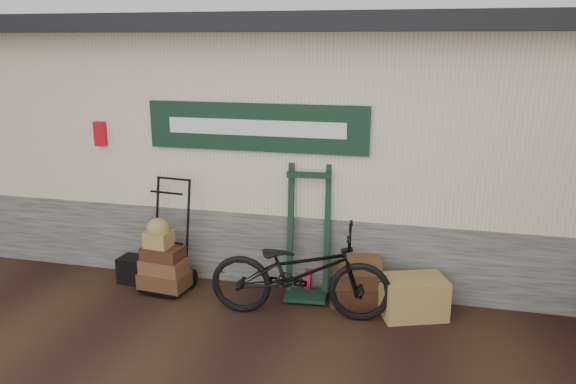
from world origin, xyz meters
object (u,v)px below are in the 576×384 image
object	(u,v)px
bicycle	(300,267)
black_trunk	(133,269)
wicker_hamper	(413,297)
green_barrow	(308,232)
porter_trolley	(169,234)
suitcase_stack	(357,280)

from	to	relation	value
bicycle	black_trunk	bearing A→B (deg)	75.04
wicker_hamper	black_trunk	bearing A→B (deg)	178.54
green_barrow	bicycle	xyz separation A→B (m)	(0.03, -0.54, -0.21)
black_trunk	bicycle	distance (m)	2.27
porter_trolley	black_trunk	distance (m)	0.74
green_barrow	suitcase_stack	world-z (taller)	green_barrow
suitcase_stack	bicycle	world-z (taller)	bicycle
black_trunk	wicker_hamper	bearing A→B (deg)	-1.46
green_barrow	black_trunk	size ratio (longest dim) A/B	4.81
porter_trolley	black_trunk	world-z (taller)	porter_trolley
porter_trolley	black_trunk	size ratio (longest dim) A/B	4.23
suitcase_stack	black_trunk	world-z (taller)	suitcase_stack
porter_trolley	green_barrow	world-z (taller)	green_barrow
porter_trolley	bicycle	bearing A→B (deg)	-5.60
wicker_hamper	porter_trolley	bearing A→B (deg)	178.77
black_trunk	suitcase_stack	bearing A→B (deg)	2.10
wicker_hamper	bicycle	distance (m)	1.28
porter_trolley	wicker_hamper	world-z (taller)	porter_trolley
porter_trolley	bicycle	size ratio (longest dim) A/B	0.69
porter_trolley	wicker_hamper	bearing A→B (deg)	4.94
black_trunk	porter_trolley	bearing A→B (deg)	-2.76
suitcase_stack	porter_trolley	bearing A→B (deg)	-176.76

